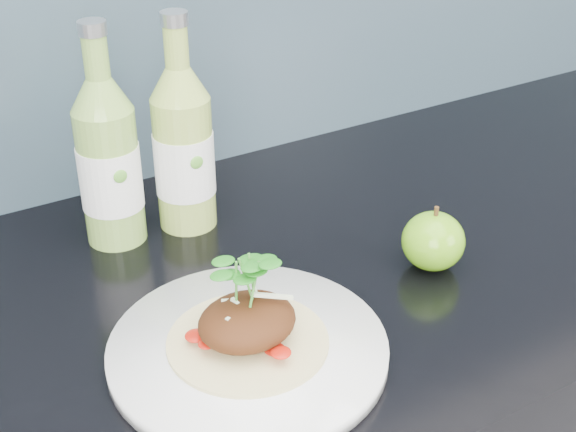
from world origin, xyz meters
The scene contains 5 objects.
dinner_plate centered at (-0.08, 1.58, 0.91)m, with size 0.34×0.34×0.02m.
pork_taco centered at (-0.08, 1.58, 0.94)m, with size 0.15×0.15×0.10m.
green_apple centered at (0.17, 1.62, 0.93)m, with size 0.07×0.07×0.08m.
cider_bottle_left centered at (-0.11, 1.85, 1.00)m, with size 0.08×0.08×0.26m.
cider_bottle_right centered at (-0.02, 1.84, 1.00)m, with size 0.07×0.07×0.26m.
Camera 1 is at (-0.35, 1.06, 1.39)m, focal length 50.00 mm.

